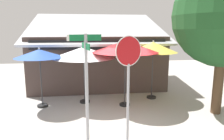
# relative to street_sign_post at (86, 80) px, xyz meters

# --- Properties ---
(ground_plane) EXTENTS (28.00, 28.00, 0.10)m
(ground_plane) POSITION_rel_street_sign_post_xyz_m (1.20, 1.48, -1.93)
(ground_plane) COLOR #ADA8A0
(cafe_building) EXTENTS (7.56, 5.60, 4.26)m
(cafe_building) POSITION_rel_street_sign_post_xyz_m (0.71, 7.13, -0.36)
(cafe_building) COLOR #473833
(cafe_building) RESTS_ON ground
(street_sign_post) EXTENTS (0.89, 0.83, 3.08)m
(street_sign_post) POSITION_rel_street_sign_post_xyz_m (0.00, 0.00, 0.00)
(street_sign_post) COLOR #A8AAB2
(street_sign_post) RESTS_ON ground
(stop_sign) EXTENTS (0.73, 0.30, 3.04)m
(stop_sign) POSITION_rel_street_sign_post_xyz_m (1.07, -0.30, 0.24)
(stop_sign) COLOR #A8AAB2
(stop_sign) RESTS_ON ground
(patio_umbrella_royal_blue_left) EXTENTS (1.96, 1.96, 2.49)m
(patio_umbrella_royal_blue_left) POSITION_rel_street_sign_post_xyz_m (-1.82, 3.23, 0.34)
(patio_umbrella_royal_blue_left) COLOR black
(patio_umbrella_royal_blue_left) RESTS_ON ground
(patio_umbrella_ivory_center) EXTENTS (2.70, 2.70, 2.55)m
(patio_umbrella_ivory_center) POSITION_rel_street_sign_post_xyz_m (-0.06, 3.53, 0.35)
(patio_umbrella_ivory_center) COLOR black
(patio_umbrella_ivory_center) RESTS_ON ground
(patio_umbrella_crimson_right) EXTENTS (2.69, 2.69, 2.83)m
(patio_umbrella_crimson_right) POSITION_rel_street_sign_post_xyz_m (1.63, 2.91, 0.63)
(patio_umbrella_crimson_right) COLOR black
(patio_umbrella_crimson_right) RESTS_ON ground
(patio_umbrella_mustard_far_right) EXTENTS (2.19, 2.19, 2.71)m
(patio_umbrella_mustard_far_right) POSITION_rel_street_sign_post_xyz_m (3.08, 3.72, 0.51)
(patio_umbrella_mustard_far_right) COLOR black
(patio_umbrella_mustard_far_right) RESTS_ON ground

